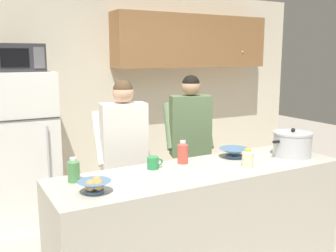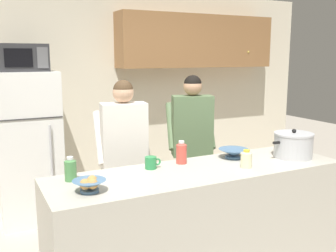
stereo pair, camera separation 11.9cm
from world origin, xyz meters
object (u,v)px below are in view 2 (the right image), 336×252
Objects in this scene: coffee_mug at (151,163)px; bottle_near_edge at (70,169)px; bottle_far_corner at (181,152)px; bread_bowl at (89,185)px; microwave at (23,58)px; person_by_sink at (192,135)px; bottle_mid_counter at (246,159)px; empty_bowl at (234,153)px; person_near_pot at (124,147)px; cooking_pot at (293,145)px; refrigerator at (29,147)px.

bottle_near_edge reaches higher than coffee_mug.
coffee_mug is 0.29m from bottle_far_corner.
microwave is at bearing 93.90° from bread_bowl.
person_by_sink is at bearing 37.01° from bread_bowl.
microwave is at bearing 92.73° from bottle_near_edge.
bread_bowl is 1.52× the size of bottle_mid_counter.
microwave reaches higher than empty_bowl.
person_near_pot is 0.83m from bottle_near_edge.
bottle_mid_counter reaches higher than bread_bowl.
cooking_pot is at bearing -10.73° from coffee_mug.
person_by_sink is 0.84m from bottle_far_corner.
refrigerator is 2.41m from bottle_mid_counter.
person_near_pot is at bearing -169.04° from person_by_sink.
bottle_mid_counter is at bearing -55.04° from refrigerator.
person_near_pot is (0.69, -1.11, 0.16)m from refrigerator.
coffee_mug reaches higher than empty_bowl.
refrigerator is 1.03× the size of person_near_pot.
person_by_sink is 1.68m from bread_bowl.
cooking_pot is 3.10× the size of bottle_mid_counter.
refrigerator is 1.69m from bottle_near_edge.
person_by_sink is at bearing 88.42° from empty_bowl.
person_by_sink is (1.48, -0.93, -0.77)m from microwave.
coffee_mug is 0.76× the size of bottle_near_edge.
cooking_pot is at bearing -15.30° from bottle_far_corner.
bottle_mid_counter is at bearing -172.61° from cooking_pot.
bottle_far_corner is at bearing 139.91° from bottle_mid_counter.
microwave is at bearing 121.30° from bottle_far_corner.
person_by_sink is at bearing -32.88° from refrigerator.
person_near_pot is at bearing 119.26° from bottle_far_corner.
bottle_far_corner is at bearing 21.35° from bread_bowl.
person_near_pot is at bearing 91.58° from coffee_mug.
person_near_pot is 8.40× the size of bottle_far_corner.
empty_bowl is at bearing 73.69° from bottle_mid_counter.
empty_bowl is at bearing -0.67° from bottle_near_edge.
bread_bowl is at bearing -122.73° from person_near_pot.
cooking_pot is at bearing -64.20° from person_by_sink.
cooking_pot reaches higher than bottle_near_edge.
empty_bowl is at bearing -49.30° from refrigerator.
empty_bowl is (0.76, -0.03, -0.00)m from coffee_mug.
bread_bowl reaches higher than empty_bowl.
bread_bowl is at bearing -151.76° from coffee_mug.
person_near_pot reaches higher than bottle_mid_counter.
bottle_mid_counter is at bearing -0.01° from bread_bowl.
cooking_pot is at bearing -32.31° from person_near_pot.
person_by_sink reaches higher than empty_bowl.
empty_bowl is at bearing -2.30° from coffee_mug.
bread_bowl reaches higher than coffee_mug.
person_by_sink reaches higher than bottle_far_corner.
bottle_near_edge is at bearing -87.27° from microwave.
bread_bowl is (-1.34, -1.01, -0.02)m from person_by_sink.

